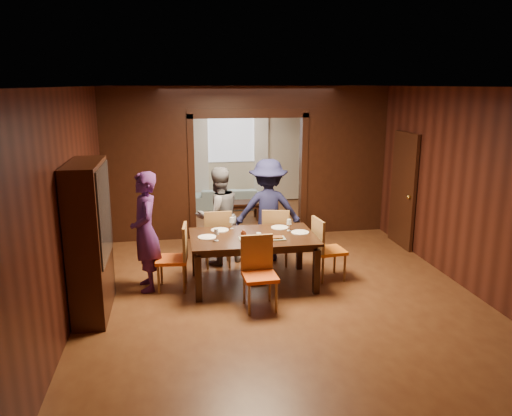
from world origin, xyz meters
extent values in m
plane|color=#582D18|center=(0.00, 0.00, 0.00)|extent=(9.00, 9.00, 0.00)
cube|color=silver|center=(0.00, 0.00, 2.90)|extent=(5.50, 9.00, 0.02)
cube|color=black|center=(0.00, 4.50, 1.45)|extent=(5.50, 0.02, 2.90)
cube|color=black|center=(-2.75, 0.00, 1.45)|extent=(0.02, 9.00, 2.90)
cube|color=black|center=(2.75, 0.00, 1.45)|extent=(0.02, 9.00, 2.90)
cube|color=black|center=(-1.93, 1.60, 1.20)|extent=(1.65, 0.15, 2.40)
cube|color=black|center=(1.93, 1.60, 1.20)|extent=(1.65, 0.15, 2.40)
cube|color=black|center=(0.00, 1.60, 2.65)|extent=(5.50, 0.15, 0.50)
cube|color=beige|center=(0.00, 4.47, 1.45)|extent=(5.40, 0.04, 2.85)
imported|color=#441D54|center=(-1.87, -0.82, 0.87)|extent=(0.52, 0.70, 1.74)
imported|color=slate|center=(-0.73, 0.11, 0.82)|extent=(0.96, 0.86, 1.63)
imported|color=#17183B|center=(0.12, 0.15, 0.87)|extent=(1.19, 0.78, 1.73)
imported|color=#96BAC5|center=(-0.14, 3.85, 0.25)|extent=(1.75, 0.77, 0.50)
imported|color=black|center=(-0.25, -0.81, 0.79)|extent=(0.28, 0.28, 0.07)
cube|color=black|center=(-0.32, -0.91, 0.38)|extent=(1.84, 1.14, 0.76)
cube|color=black|center=(0.06, 2.77, 0.20)|extent=(0.80, 0.50, 0.40)
cube|color=black|center=(-2.53, -1.50, 1.00)|extent=(0.40, 1.20, 2.00)
cube|color=black|center=(2.70, 0.50, 1.05)|extent=(0.06, 0.90, 2.10)
cube|color=silver|center=(0.00, 4.44, 1.70)|extent=(1.20, 0.03, 1.30)
cube|color=white|center=(-0.75, 4.40, 1.25)|extent=(0.35, 0.06, 2.40)
cube|color=white|center=(0.75, 4.40, 1.25)|extent=(0.35, 0.06, 2.40)
cylinder|color=white|center=(-0.99, -0.89, 0.77)|extent=(0.27, 0.27, 0.01)
cylinder|color=white|center=(-0.77, -0.56, 0.77)|extent=(0.27, 0.27, 0.01)
cylinder|color=white|center=(0.16, -0.57, 0.77)|extent=(0.27, 0.27, 0.01)
cylinder|color=white|center=(0.41, -0.88, 0.77)|extent=(0.27, 0.27, 0.01)
cylinder|color=white|center=(-0.32, -1.25, 0.77)|extent=(0.27, 0.27, 0.01)
cube|color=gray|center=(-0.39, -1.06, 0.78)|extent=(0.30, 0.20, 0.04)
cube|color=gray|center=(-0.03, -1.13, 0.78)|extent=(0.30, 0.20, 0.04)
cylinder|color=silver|center=(-0.29, -1.24, 0.83)|extent=(0.07, 0.07, 0.14)
camera|label=1|loc=(-1.44, -7.86, 2.94)|focal=35.00mm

